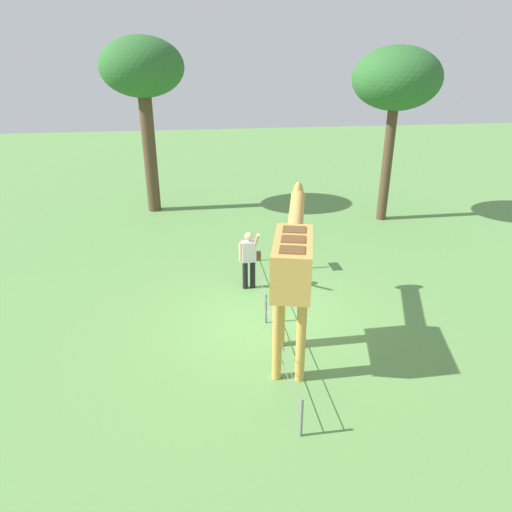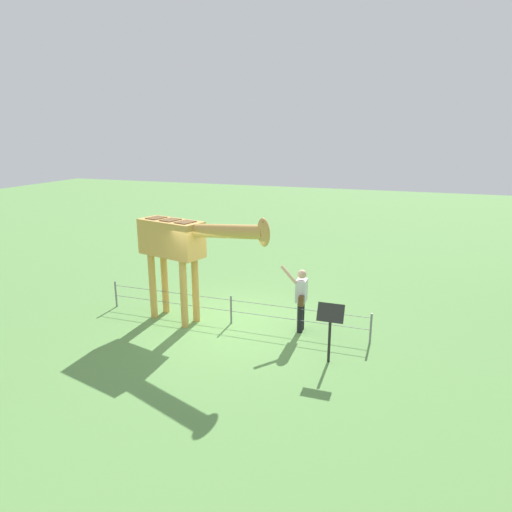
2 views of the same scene
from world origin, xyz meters
name	(u,v)px [view 1 (image 1 of 2)]	position (x,y,z in m)	size (l,w,h in m)	color
ground_plane	(275,322)	(0.00, 0.00, 0.00)	(60.00, 60.00, 0.00)	#60934C
giraffe	(293,261)	(-1.19, -0.11, 2.08)	(3.79, 1.43, 3.02)	gold
visitor	(249,257)	(1.79, 0.35, 0.90)	(0.63, 0.58, 1.71)	black
tree_east	(396,81)	(6.65, -5.29, 4.88)	(2.98, 2.98, 6.00)	brown
tree_northeast	(142,72)	(8.97, 3.21, 5.12)	(2.99, 2.99, 6.34)	brown
info_sign	(292,239)	(2.75, -0.99, 0.95)	(0.56, 0.21, 1.32)	black
wire_fence	(266,307)	(0.00, 0.21, 0.40)	(7.05, 0.05, 0.75)	slate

